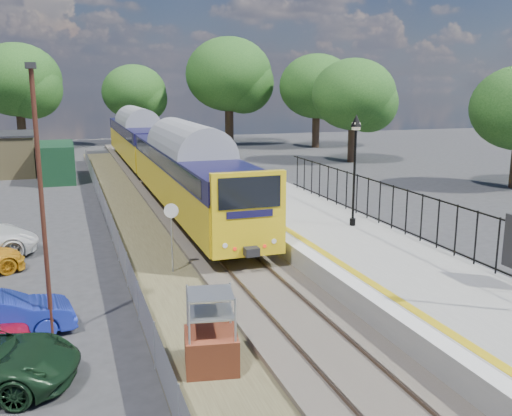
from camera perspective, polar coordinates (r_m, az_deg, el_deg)
name	(u,v)px	position (r m, az deg, el deg)	size (l,w,h in m)	color
ground	(288,315)	(17.13, 3.18, -10.65)	(120.00, 120.00, 0.00)	#2D2D30
track_bed	(198,234)	(25.76, -5.81, -2.60)	(5.90, 80.00, 0.29)	#473F38
platform	(309,227)	(25.56, 5.29, -1.88)	(5.00, 70.00, 0.90)	gray
platform_edge	(265,220)	(24.70, 0.93, -1.23)	(0.90, 70.00, 0.01)	silver
victorian_lamp_north	(355,144)	(23.60, 9.91, 6.32)	(0.44, 0.44, 4.60)	black
palisade_fence	(434,221)	(21.52, 17.37, -1.28)	(0.12, 26.00, 2.00)	black
wire_fence	(108,218)	(27.37, -14.56, -0.96)	(0.06, 52.00, 1.20)	#999EA3
tree_line	(140,85)	(57.10, -11.52, 11.94)	(56.80, 43.80, 11.88)	#332319
train	(156,150)	(39.41, -9.93, 5.76)	(2.82, 40.83, 3.51)	gold
brick_plinth	(211,333)	(13.73, -4.53, -12.35)	(1.42, 1.42, 1.98)	#984426
speed_sign	(172,227)	(20.41, -8.44, -1.87)	(0.51, 0.18, 2.58)	#999EA3
carpark_lamp	(41,189)	(15.40, -20.73, 1.83)	(0.25, 0.50, 7.18)	#462217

